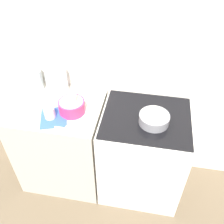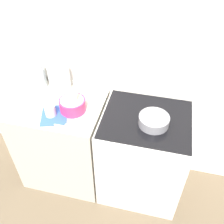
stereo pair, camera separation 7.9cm
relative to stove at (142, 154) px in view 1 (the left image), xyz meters
The scene contains 11 objects.
ground_plane 0.65m from the stove, 140.76° to the right, with size 12.00×12.00×0.00m, color brown.
wall_back 0.89m from the stove, 138.45° to the left, with size 4.47×0.05×2.40m.
countertop_cabinet 0.73m from the stove, behind, with size 0.73×0.59×0.90m.
stove is the anchor object (origin of this frame).
mixing_bowl 0.77m from the stove, behind, with size 0.20×0.20×0.29m.
baking_pan 0.50m from the stove, 45.16° to the right, with size 0.22×0.22×0.08m.
storage_jar_left 1.13m from the stove, 169.10° to the left, with size 0.15×0.15×0.21m.
storage_jar_middle 0.97m from the stove, 166.27° to the left, with size 0.18×0.18×0.25m.
tin_can 0.89m from the stove, 168.95° to the right, with size 0.08×0.08×0.09m.
recipe_page 0.84m from the stove, 168.95° to the right, with size 0.26×0.28×0.01m.
measuring_spoon 0.77m from the stove, 157.35° to the right, with size 0.12×0.04×0.04m.
Camera 1 is at (0.35, -1.12, 2.19)m, focal length 40.00 mm.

